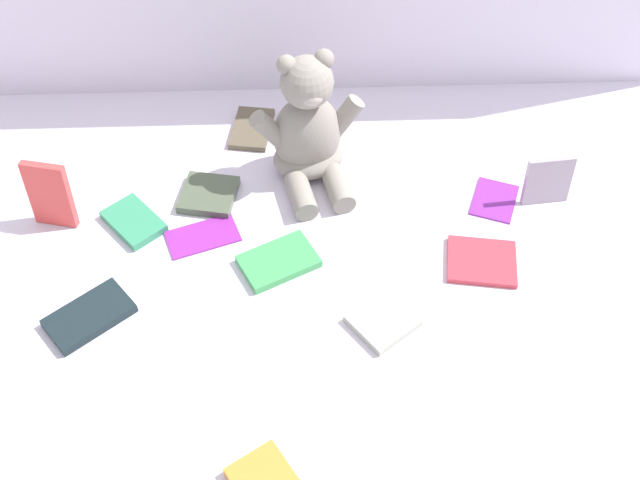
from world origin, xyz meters
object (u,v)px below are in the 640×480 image
(teddy_bear, at_px, (308,132))
(book_case_8, at_px, (482,261))
(book_case_5, at_px, (494,199))
(book_case_10, at_px, (203,235))
(book_case_3, at_px, (134,222))
(book_case_2, at_px, (89,316))
(book_case_0, at_px, (279,261))
(book_case_4, at_px, (252,129))
(book_case_9, at_px, (209,195))
(book_case_12, at_px, (50,195))
(book_case_7, at_px, (383,321))
(book_case_1, at_px, (548,181))

(teddy_bear, relative_size, book_case_8, 2.21)
(book_case_5, bearing_deg, book_case_10, -151.31)
(teddy_bear, height_order, book_case_3, teddy_bear)
(book_case_2, distance_m, book_case_10, 0.24)
(book_case_0, relative_size, book_case_4, 1.07)
(teddy_bear, bearing_deg, book_case_9, -172.92)
(book_case_0, height_order, book_case_12, book_case_12)
(book_case_12, bearing_deg, book_case_10, 2.19)
(book_case_3, distance_m, book_case_7, 0.49)
(book_case_8, bearing_deg, book_case_4, -122.54)
(book_case_8, xyz_separation_m, book_case_10, (-0.48, 0.08, -0.00))
(book_case_7, height_order, book_case_8, book_case_7)
(book_case_10, bearing_deg, book_case_7, -142.43)
(book_case_0, height_order, book_case_2, book_case_2)
(teddy_bear, xyz_separation_m, book_case_5, (0.34, -0.09, -0.09))
(book_case_10, bearing_deg, book_case_0, -135.86)
(book_case_3, xyz_separation_m, book_case_9, (0.13, 0.06, 0.00))
(book_case_3, bearing_deg, book_case_12, 132.80)
(book_case_0, height_order, book_case_4, book_case_0)
(teddy_bear, distance_m, book_case_10, 0.27)
(book_case_1, relative_size, book_case_8, 0.82)
(book_case_9, relative_size, book_case_10, 0.78)
(book_case_3, bearing_deg, book_case_10, -55.96)
(book_case_7, distance_m, book_case_10, 0.36)
(book_case_9, xyz_separation_m, book_case_10, (-0.01, -0.10, -0.00))
(book_case_2, xyz_separation_m, book_case_8, (0.66, 0.09, -0.00))
(book_case_4, relative_size, book_case_10, 0.95)
(book_case_5, height_order, book_case_8, book_case_8)
(book_case_3, relative_size, book_case_8, 0.94)
(book_case_7, bearing_deg, book_case_8, 86.13)
(book_case_4, xyz_separation_m, book_case_9, (-0.08, -0.18, 0.00))
(book_case_1, bearing_deg, book_case_8, -139.00)
(teddy_bear, relative_size, book_case_5, 2.61)
(book_case_2, relative_size, book_case_3, 1.22)
(book_case_1, bearing_deg, book_case_0, -170.10)
(book_case_2, relative_size, book_case_7, 1.44)
(book_case_4, relative_size, book_case_7, 1.27)
(teddy_bear, relative_size, book_case_10, 2.06)
(book_case_7, bearing_deg, book_case_3, -155.43)
(book_case_1, xyz_separation_m, book_case_2, (-0.79, -0.24, -0.04))
(book_case_4, height_order, book_case_7, book_case_7)
(book_case_2, xyz_separation_m, book_case_12, (-0.09, 0.22, 0.06))
(teddy_bear, height_order, book_case_4, teddy_bear)
(book_case_7, xyz_separation_m, book_case_9, (-0.30, 0.29, 0.00))
(book_case_1, distance_m, book_case_4, 0.58)
(book_case_8, bearing_deg, book_case_3, -91.41)
(book_case_5, height_order, book_case_9, book_case_9)
(book_case_1, relative_size, book_case_9, 0.99)
(book_case_0, relative_size, book_case_8, 1.09)
(book_case_5, distance_m, book_case_9, 0.53)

